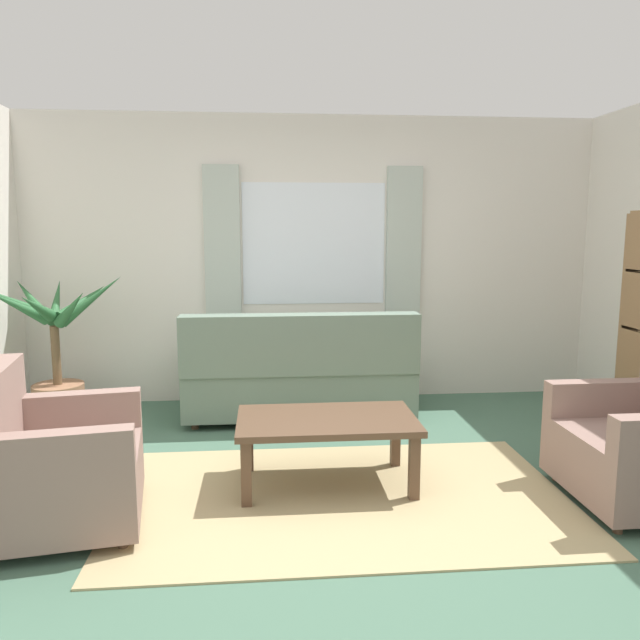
{
  "coord_description": "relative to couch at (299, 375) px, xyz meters",
  "views": [
    {
      "loc": [
        -0.45,
        -3.4,
        1.6
      ],
      "look_at": [
        -0.08,
        0.7,
        0.97
      ],
      "focal_mm": 34.15,
      "sensor_mm": 36.0,
      "label": 1
    }
  ],
  "objects": [
    {
      "name": "couch",
      "position": [
        0.0,
        0.0,
        0.0
      ],
      "size": [
        1.9,
        0.82,
        0.92
      ],
      "rotation": [
        0.0,
        0.0,
        3.14
      ],
      "color": "slate",
      "rests_on": "ground_plane"
    },
    {
      "name": "ground_plane",
      "position": [
        0.18,
        -1.6,
        -0.37
      ],
      "size": [
        6.24,
        6.24,
        0.0
      ],
      "primitive_type": "plane",
      "color": "#476B56"
    },
    {
      "name": "area_rug",
      "position": [
        0.18,
        -1.6,
        -0.36
      ],
      "size": [
        2.65,
        1.65,
        0.01
      ],
      "primitive_type": "cube",
      "color": "tan",
      "rests_on": "ground_plane"
    },
    {
      "name": "armchair_left",
      "position": [
        -1.43,
        -1.8,
        -0.01
      ],
      "size": [
        0.94,
        0.96,
        0.88
      ],
      "rotation": [
        0.0,
        0.0,
        1.73
      ],
      "color": "gray",
      "rests_on": "ground_plane"
    },
    {
      "name": "wall_back",
      "position": [
        0.18,
        0.66,
        0.93
      ],
      "size": [
        5.32,
        0.12,
        2.6
      ],
      "primitive_type": "cube",
      "color": "silver",
      "rests_on": "ground_plane"
    },
    {
      "name": "coffee_table",
      "position": [
        0.09,
        -1.4,
        0.01
      ],
      "size": [
        1.1,
        0.64,
        0.44
      ],
      "color": "brown",
      "rests_on": "ground_plane"
    },
    {
      "name": "potted_plant",
      "position": [
        -2.01,
        0.09,
        0.17
      ],
      "size": [
        1.18,
        1.03,
        1.24
      ],
      "color": "#9E6B4C",
      "rests_on": "ground_plane"
    },
    {
      "name": "window_with_curtains",
      "position": [
        0.18,
        0.58,
        1.08
      ],
      "size": [
        1.98,
        0.07,
        1.4
      ],
      "color": "white"
    }
  ]
}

